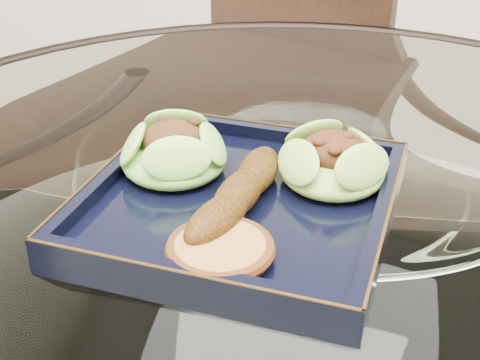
# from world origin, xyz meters

# --- Properties ---
(dining_table) EXTENTS (1.13, 1.13, 0.77)m
(dining_table) POSITION_xyz_m (-0.00, -0.00, 0.60)
(dining_table) COLOR white
(dining_table) RESTS_ON ground
(dining_chair) EXTENTS (0.49, 0.49, 0.89)m
(dining_chair) POSITION_xyz_m (-0.14, 0.55, 0.50)
(dining_chair) COLOR #311A10
(dining_chair) RESTS_ON ground
(navy_plate) EXTENTS (0.29, 0.29, 0.02)m
(navy_plate) POSITION_xyz_m (-0.05, -0.06, 0.77)
(navy_plate) COLOR black
(navy_plate) RESTS_ON dining_table
(lettuce_wrap_left) EXTENTS (0.11, 0.11, 0.04)m
(lettuce_wrap_left) POSITION_xyz_m (-0.12, -0.02, 0.80)
(lettuce_wrap_left) COLOR #63AF32
(lettuce_wrap_left) RESTS_ON navy_plate
(lettuce_wrap_right) EXTENTS (0.12, 0.12, 0.04)m
(lettuce_wrap_right) POSITION_xyz_m (0.03, -0.01, 0.80)
(lettuce_wrap_right) COLOR #69A630
(lettuce_wrap_right) RESTS_ON navy_plate
(roasted_plantain) EXTENTS (0.06, 0.17, 0.03)m
(roasted_plantain) POSITION_xyz_m (-0.04, -0.07, 0.80)
(roasted_plantain) COLOR #583209
(roasted_plantain) RESTS_ON navy_plate
(crumb_patty) EXTENTS (0.08, 0.08, 0.01)m
(crumb_patty) POSITION_xyz_m (-0.04, -0.15, 0.79)
(crumb_patty) COLOR #AB6F39
(crumb_patty) RESTS_ON navy_plate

